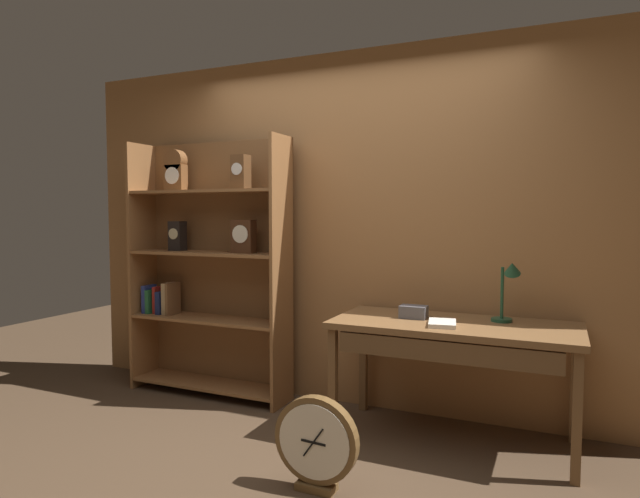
# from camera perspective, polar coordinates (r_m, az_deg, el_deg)

# --- Properties ---
(ground_plane) EXTENTS (10.00, 10.00, 0.00)m
(ground_plane) POSITION_cam_1_polar(r_m,az_deg,el_deg) (3.09, -5.81, -23.63)
(ground_plane) COLOR #4C3826
(back_wood_panel) EXTENTS (4.80, 0.05, 2.60)m
(back_wood_panel) POSITION_cam_1_polar(r_m,az_deg,el_deg) (3.98, 3.87, 2.02)
(back_wood_panel) COLOR #9E6B3D
(back_wood_panel) RESTS_ON ground
(bookshelf) EXTENTS (1.32, 0.33, 1.99)m
(bookshelf) POSITION_cam_1_polar(r_m,az_deg,el_deg) (4.33, -11.73, -1.82)
(bookshelf) COLOR brown
(bookshelf) RESTS_ON ground
(workbench) EXTENTS (1.48, 0.67, 0.75)m
(workbench) POSITION_cam_1_polar(r_m,az_deg,el_deg) (3.45, 13.88, -8.92)
(workbench) COLOR brown
(workbench) RESTS_ON ground
(desk_lamp) EXTENTS (0.17, 0.18, 0.40)m
(desk_lamp) POSITION_cam_1_polar(r_m,az_deg,el_deg) (3.49, 19.28, -3.64)
(desk_lamp) COLOR #1E472D
(desk_lamp) RESTS_ON workbench
(toolbox_small) EXTENTS (0.17, 0.11, 0.08)m
(toolbox_small) POSITION_cam_1_polar(r_m,az_deg,el_deg) (3.53, 9.86, -6.57)
(toolbox_small) COLOR #595960
(toolbox_small) RESTS_ON workbench
(open_repair_manual) EXTENTS (0.20, 0.25, 0.02)m
(open_repair_manual) POSITION_cam_1_polar(r_m,az_deg,el_deg) (3.34, 12.80, -7.67)
(open_repair_manual) COLOR silver
(open_repair_manual) RESTS_ON workbench
(round_clock_large) EXTENTS (0.45, 0.11, 0.49)m
(round_clock_large) POSITION_cam_1_polar(r_m,az_deg,el_deg) (2.93, -0.41, -19.81)
(round_clock_large) COLOR brown
(round_clock_large) RESTS_ON ground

